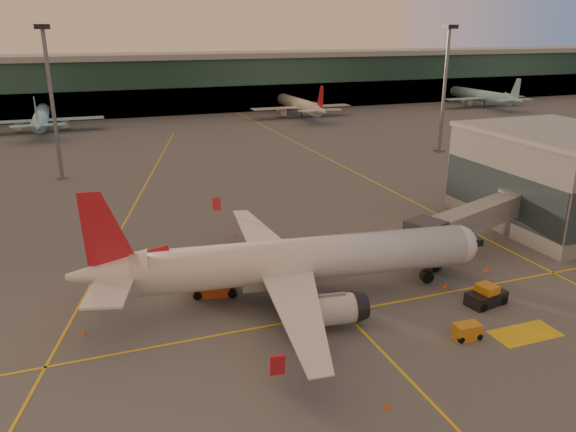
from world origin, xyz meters
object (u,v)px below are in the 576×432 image
object	(u,v)px
main_airplane	(291,262)
pushback_tug	(486,296)
gpu_cart	(467,331)
catering_truck	(212,271)

from	to	relation	value
main_airplane	pushback_tug	world-z (taller)	main_airplane
gpu_cart	pushback_tug	distance (m)	7.23
gpu_cart	catering_truck	bearing A→B (deg)	142.13
main_airplane	catering_truck	xyz separation A→B (m)	(-6.83, 3.83, -1.50)
catering_truck	main_airplane	bearing A→B (deg)	-15.97
main_airplane	gpu_cart	size ratio (longest dim) A/B	17.07
catering_truck	gpu_cart	bearing A→B (deg)	-27.47
catering_truck	pushback_tug	size ratio (longest dim) A/B	1.40
catering_truck	gpu_cart	world-z (taller)	catering_truck
main_airplane	catering_truck	size ratio (longest dim) A/B	6.81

